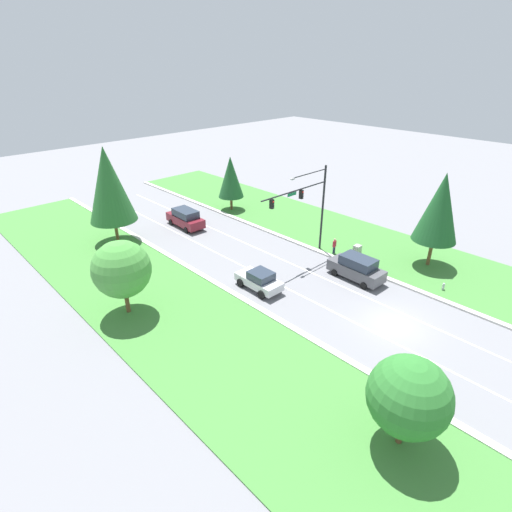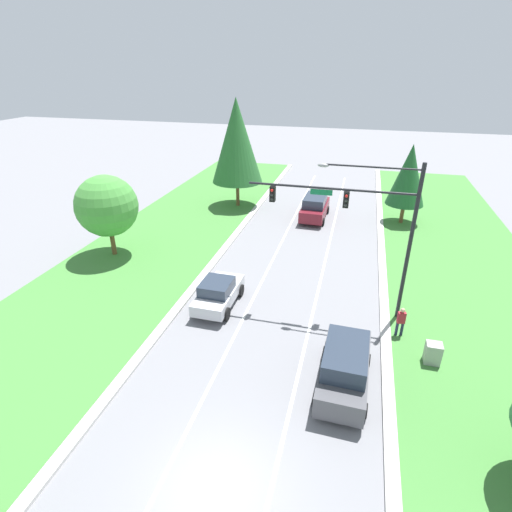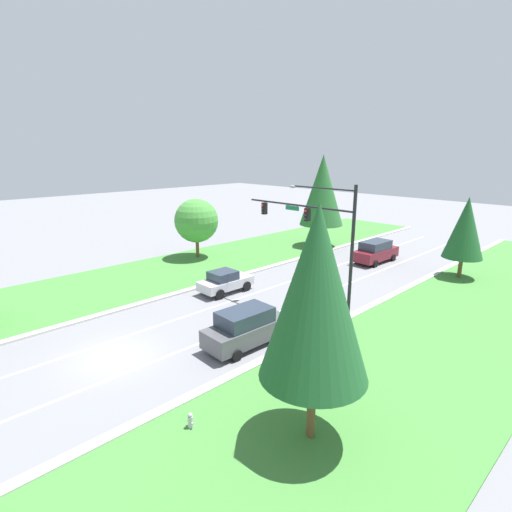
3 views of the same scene
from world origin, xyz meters
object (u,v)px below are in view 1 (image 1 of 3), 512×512
at_px(traffic_signal_mast, 308,201).
at_px(pedestrian, 334,246).
at_px(silver_sedan, 259,280).
at_px(utility_cabinet, 357,251).
at_px(conifer_near_right_tree, 231,177).
at_px(fire_hydrant, 443,287).
at_px(conifer_far_right_tree, 440,208).
at_px(graphite_suv, 357,268).
at_px(oak_near_left_tree, 409,397).
at_px(oak_far_left_tree, 122,269).
at_px(burgundy_suv, 185,218).
at_px(conifer_mid_left_tree, 109,185).

bearing_deg(traffic_signal_mast, pedestrian, -36.73).
bearing_deg(silver_sedan, traffic_signal_mast, 11.10).
xyz_separation_m(utility_cabinet, conifer_near_right_tree, (-0.26, 18.33, 3.68)).
bearing_deg(fire_hydrant, conifer_far_right_tree, 40.14).
relative_size(silver_sedan, graphite_suv, 0.84).
relative_size(utility_cabinet, fire_hydrant, 1.58).
height_order(oak_near_left_tree, oak_far_left_tree, oak_far_left_tree).
height_order(traffic_signal_mast, oak_far_left_tree, traffic_signal_mast).
bearing_deg(oak_far_left_tree, oak_near_left_tree, -78.01).
xyz_separation_m(utility_cabinet, oak_near_left_tree, (-16.44, -13.33, 2.57)).
bearing_deg(conifer_near_right_tree, fire_hydrant, -90.20).
distance_m(graphite_suv, oak_far_left_tree, 19.21).
height_order(traffic_signal_mast, conifer_near_right_tree, traffic_signal_mast).
distance_m(graphite_suv, fire_hydrant, 7.11).
bearing_deg(fire_hydrant, oak_far_left_tree, 143.37).
xyz_separation_m(graphite_suv, oak_far_left_tree, (-16.79, 8.96, 2.65)).
distance_m(burgundy_suv, graphite_suv, 20.47).
xyz_separation_m(silver_sedan, pedestrian, (9.79, -0.37, 0.09)).
distance_m(silver_sedan, graphite_suv, 8.58).
height_order(silver_sedan, burgundy_suv, burgundy_suv).
relative_size(graphite_suv, fire_hydrant, 7.08).
bearing_deg(conifer_near_right_tree, utility_cabinet, -89.19).
relative_size(graphite_suv, conifer_mid_left_tree, 0.50).
height_order(graphite_suv, conifer_near_right_tree, conifer_near_right_tree).
distance_m(burgundy_suv, oak_far_left_tree, 17.34).
xyz_separation_m(fire_hydrant, conifer_mid_left_tree, (-14.85, 27.70, 5.81)).
relative_size(graphite_suv, oak_near_left_tree, 0.97).
relative_size(oak_near_left_tree, oak_far_left_tree, 0.88).
distance_m(traffic_signal_mast, silver_sedan, 8.97).
height_order(traffic_signal_mast, oak_near_left_tree, traffic_signal_mast).
relative_size(pedestrian, conifer_near_right_tree, 0.25).
bearing_deg(graphite_suv, traffic_signal_mast, 89.93).
height_order(burgundy_suv, graphite_suv, graphite_suv).
bearing_deg(oak_near_left_tree, oak_far_left_tree, 101.99).
distance_m(traffic_signal_mast, fire_hydrant, 13.58).
bearing_deg(burgundy_suv, conifer_mid_left_tree, 170.76).
bearing_deg(conifer_near_right_tree, conifer_far_right_tree, -82.03).
bearing_deg(fire_hydrant, traffic_signal_mast, 105.43).
height_order(conifer_near_right_tree, oak_near_left_tree, conifer_near_right_tree).
relative_size(silver_sedan, conifer_near_right_tree, 0.62).
bearing_deg(conifer_mid_left_tree, utility_cabinet, -51.51).
xyz_separation_m(burgundy_suv, conifer_far_right_tree, (10.75, -23.35, 4.59)).
relative_size(conifer_far_right_tree, conifer_mid_left_tree, 0.88).
bearing_deg(conifer_near_right_tree, graphite_suv, -99.85).
distance_m(graphite_suv, utility_cabinet, 4.60).
bearing_deg(conifer_mid_left_tree, graphite_suv, -62.27).
height_order(utility_cabinet, pedestrian, pedestrian).
distance_m(pedestrian, oak_near_left_tree, 21.44).
bearing_deg(silver_sedan, conifer_near_right_tree, 56.87).
distance_m(pedestrian, conifer_mid_left_tree, 22.83).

